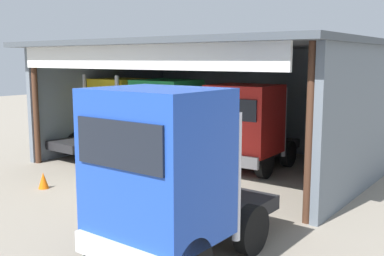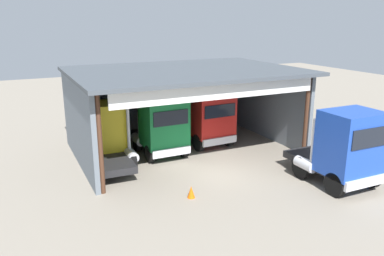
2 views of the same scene
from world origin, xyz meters
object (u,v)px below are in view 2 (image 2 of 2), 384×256
Objects in this scene: truck_yellow_center_bay at (105,134)px; oil_drum at (222,123)px; truck_green_left_bay at (162,126)px; tool_cart at (222,123)px; truck_red_center_left_bay at (208,119)px; traffic_cone at (191,192)px; truck_blue_center_right_bay at (344,148)px.

truck_yellow_center_bay reaches higher than oil_drum.
truck_green_left_bay is 4.73× the size of tool_cart.
truck_yellow_center_bay is at bearing 2.88° from truck_red_center_left_bay.
oil_drum is at bearing 53.06° from traffic_cone.
truck_yellow_center_bay reaches higher than traffic_cone.
truck_blue_center_right_bay is 7.60m from traffic_cone.
oil_drum is at bearing -150.85° from truck_green_left_bay.
tool_cart is at bearing 21.76° from truck_yellow_center_bay.
truck_yellow_center_bay is 0.98× the size of truck_blue_center_right_bay.
truck_blue_center_right_bay is (6.28, -7.81, 0.15)m from truck_green_left_bay.
truck_yellow_center_bay reaches higher than tool_cart.
truck_blue_center_right_bay is 11.42m from oil_drum.
truck_yellow_center_bay is at bearing -0.42° from truck_green_left_bay.
truck_blue_center_right_bay is (9.62, -7.80, 0.17)m from truck_yellow_center_bay.
truck_blue_center_right_bay reaches higher than truck_green_left_bay.
truck_green_left_bay is 10.02m from truck_blue_center_right_bay.
traffic_cone is (2.48, -5.81, -1.51)m from truck_yellow_center_bay.
tool_cart reaches higher than traffic_cone.
truck_green_left_bay is at bearing 81.55° from traffic_cone.
truck_red_center_left_bay is 4.23m from oil_drum.
truck_yellow_center_bay is at bearing -160.01° from tool_cart.
tool_cart is at bearing -135.57° from truck_red_center_left_bay.
truck_blue_center_right_bay is 5.41× the size of oil_drum.
truck_yellow_center_bay is 3.35m from truck_green_left_bay.
traffic_cone is (-4.25, -6.41, -1.50)m from truck_red_center_left_bay.
truck_yellow_center_bay is 8.43× the size of traffic_cone.
tool_cart is (-0.11, -0.10, 0.06)m from oil_drum.
oil_drum is (-0.13, 11.32, -1.52)m from truck_blue_center_right_bay.
truck_blue_center_right_bay is at bearing -88.77° from tool_cart.
truck_green_left_bay is at bearing -50.67° from truck_blue_center_right_bay.
truck_blue_center_right_bay is 8.57× the size of traffic_cone.
truck_yellow_center_bay is at bearing -159.67° from oil_drum.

